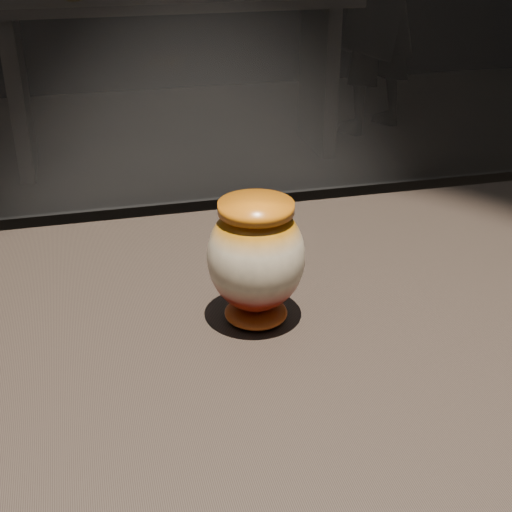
% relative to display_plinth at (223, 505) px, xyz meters
% --- Properties ---
extents(display_plinth, '(2.00, 0.80, 0.90)m').
position_rel_display_plinth_xyz_m(display_plinth, '(0.00, 0.00, 0.00)').
color(display_plinth, black).
rests_on(display_plinth, ground).
extents(main_vase, '(0.15, 0.15, 0.16)m').
position_rel_display_plinth_xyz_m(main_vase, '(0.06, 0.04, 0.36)').
color(main_vase, maroon).
rests_on(main_vase, display_plinth).
extents(back_shelf, '(2.00, 0.60, 0.90)m').
position_rel_display_plinth_xyz_m(back_shelf, '(0.41, 3.31, 0.01)').
color(back_shelf, black).
rests_on(back_shelf, ground).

